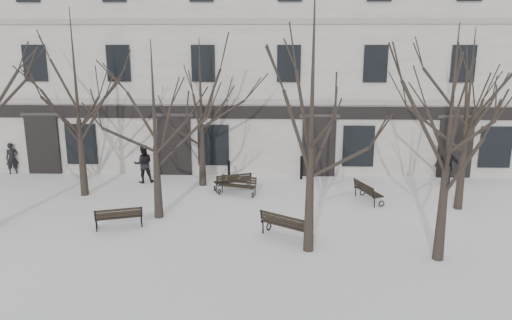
{
  "coord_description": "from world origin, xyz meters",
  "views": [
    {
      "loc": [
        1.31,
        -15.64,
        6.55
      ],
      "look_at": [
        0.65,
        3.0,
        1.98
      ],
      "focal_mm": 35.0,
      "sensor_mm": 36.0,
      "label": 1
    }
  ],
  "objects_px": {
    "tree_1": "(154,109)",
    "bench_1": "(119,217)",
    "bench_5": "(367,191)",
    "tree_2": "(312,90)",
    "tree_3": "(451,118)",
    "bench_3": "(238,185)",
    "bench_2": "(286,224)",
    "bench_4": "(233,181)"
  },
  "relations": [
    {
      "from": "tree_1",
      "to": "bench_5",
      "type": "xyz_separation_m",
      "value": [
        8.15,
        2.16,
        -3.63
      ]
    },
    {
      "from": "tree_1",
      "to": "bench_2",
      "type": "distance_m",
      "value": 6.2
    },
    {
      "from": "bench_2",
      "to": "bench_3",
      "type": "bearing_deg",
      "value": -33.7
    },
    {
      "from": "tree_2",
      "to": "bench_4",
      "type": "distance_m",
      "value": 8.31
    },
    {
      "from": "tree_1",
      "to": "bench_3",
      "type": "xyz_separation_m",
      "value": [
        2.76,
        2.85,
        -3.64
      ]
    },
    {
      "from": "bench_3",
      "to": "tree_2",
      "type": "bearing_deg",
      "value": -49.19
    },
    {
      "from": "tree_2",
      "to": "tree_3",
      "type": "distance_m",
      "value": 4.0
    },
    {
      "from": "tree_2",
      "to": "bench_3",
      "type": "relative_size",
      "value": 4.84
    },
    {
      "from": "tree_3",
      "to": "bench_5",
      "type": "xyz_separation_m",
      "value": [
        -1.16,
        5.5,
        -3.91
      ]
    },
    {
      "from": "tree_3",
      "to": "bench_1",
      "type": "xyz_separation_m",
      "value": [
        -10.45,
        2.15,
        -3.91
      ]
    },
    {
      "from": "bench_5",
      "to": "tree_1",
      "type": "bearing_deg",
      "value": 85.53
    },
    {
      "from": "tree_2",
      "to": "tree_3",
      "type": "height_order",
      "value": "tree_2"
    },
    {
      "from": "bench_2",
      "to": "bench_5",
      "type": "xyz_separation_m",
      "value": [
        3.44,
        4.01,
        -0.05
      ]
    },
    {
      "from": "tree_3",
      "to": "bench_2",
      "type": "bearing_deg",
      "value": 162.09
    },
    {
      "from": "bench_4",
      "to": "bench_5",
      "type": "bearing_deg",
      "value": 145.09
    },
    {
      "from": "tree_1",
      "to": "tree_3",
      "type": "distance_m",
      "value": 9.9
    },
    {
      "from": "tree_1",
      "to": "bench_1",
      "type": "relative_size",
      "value": 3.82
    },
    {
      "from": "tree_2",
      "to": "bench_4",
      "type": "relative_size",
      "value": 4.8
    },
    {
      "from": "bench_3",
      "to": "bench_4",
      "type": "bearing_deg",
      "value": 129.19
    },
    {
      "from": "tree_3",
      "to": "bench_5",
      "type": "distance_m",
      "value": 6.85
    },
    {
      "from": "bench_3",
      "to": "bench_4",
      "type": "height_order",
      "value": "bench_4"
    },
    {
      "from": "bench_3",
      "to": "tree_3",
      "type": "bearing_deg",
      "value": -27.59
    },
    {
      "from": "tree_2",
      "to": "bench_2",
      "type": "distance_m",
      "value": 4.73
    },
    {
      "from": "tree_3",
      "to": "bench_4",
      "type": "xyz_separation_m",
      "value": [
        -6.8,
        6.78,
        -3.91
      ]
    },
    {
      "from": "bench_1",
      "to": "bench_5",
      "type": "bearing_deg",
      "value": -178.14
    },
    {
      "from": "bench_1",
      "to": "tree_2",
      "type": "bearing_deg",
      "value": 148.0
    },
    {
      "from": "tree_3",
      "to": "bench_1",
      "type": "distance_m",
      "value": 11.36
    },
    {
      "from": "bench_2",
      "to": "tree_2",
      "type": "bearing_deg",
      "value": 159.42
    },
    {
      "from": "tree_1",
      "to": "bench_3",
      "type": "height_order",
      "value": "tree_1"
    },
    {
      "from": "bench_2",
      "to": "bench_3",
      "type": "height_order",
      "value": "bench_2"
    },
    {
      "from": "bench_1",
      "to": "bench_3",
      "type": "bearing_deg",
      "value": -151.93
    },
    {
      "from": "bench_2",
      "to": "bench_4",
      "type": "relative_size",
      "value": 1.08
    },
    {
      "from": "bench_1",
      "to": "bench_5",
      "type": "xyz_separation_m",
      "value": [
        9.29,
        3.35,
        -0.0
      ]
    },
    {
      "from": "bench_1",
      "to": "tree_3",
      "type": "bearing_deg",
      "value": 150.4
    },
    {
      "from": "tree_1",
      "to": "tree_2",
      "type": "height_order",
      "value": "tree_2"
    },
    {
      "from": "bench_4",
      "to": "bench_5",
      "type": "relative_size",
      "value": 0.99
    },
    {
      "from": "bench_3",
      "to": "bench_5",
      "type": "distance_m",
      "value": 5.44
    },
    {
      "from": "bench_1",
      "to": "bench_2",
      "type": "xyz_separation_m",
      "value": [
        5.85,
        -0.66,
        0.05
      ]
    },
    {
      "from": "bench_2",
      "to": "tree_1",
      "type": "bearing_deg",
      "value": 12.29
    },
    {
      "from": "tree_1",
      "to": "bench_3",
      "type": "relative_size",
      "value": 3.9
    },
    {
      "from": "tree_1",
      "to": "tree_3",
      "type": "relative_size",
      "value": 0.94
    },
    {
      "from": "tree_2",
      "to": "bench_5",
      "type": "bearing_deg",
      "value": 61.19
    }
  ]
}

